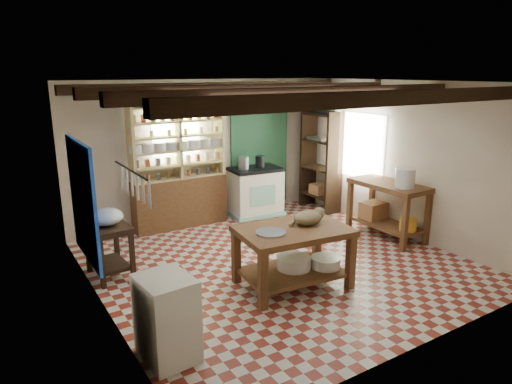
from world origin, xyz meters
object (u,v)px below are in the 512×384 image
right_counter (387,210)px  cat (308,218)px  stove (255,192)px  prep_table (109,250)px  work_table (293,257)px  white_cabinet (167,318)px

right_counter → cat: (-2.17, -0.60, 0.41)m
stove → prep_table: (-3.15, -1.28, -0.10)m
cat → right_counter: bearing=11.8°
work_table → cat: 0.55m
work_table → prep_table: bearing=148.0°
white_cabinet → right_counter: size_ratio=0.64×
white_cabinet → right_counter: bearing=10.9°
work_table → right_counter: 2.51m
prep_table → cat: cat is taller
right_counter → cat: size_ratio=3.30×
work_table → right_counter: size_ratio=1.06×
prep_table → right_counter: size_ratio=0.56×
work_table → cat: bearing=11.3°
stove → right_counter: bearing=-56.2°
stove → white_cabinet: 4.69m
right_counter → cat: 2.29m
prep_table → right_counter: bearing=-15.2°
stove → white_cabinet: (-3.17, -3.45, -0.05)m
stove → work_table: bearing=-108.1°
stove → white_cabinet: stove is taller
prep_table → right_counter: 4.48m
work_table → cat: cat is taller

